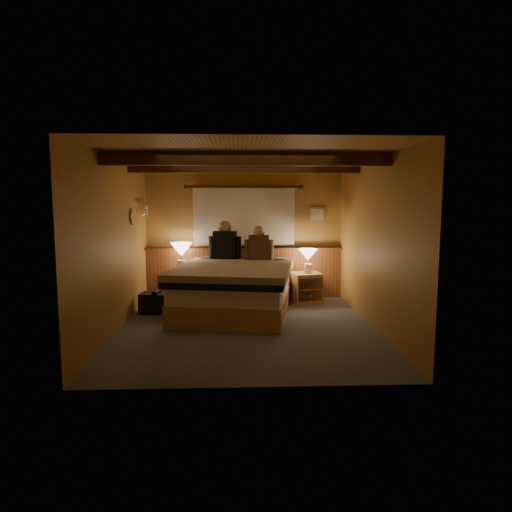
{
  "coord_description": "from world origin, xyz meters",
  "views": [
    {
      "loc": [
        -0.12,
        -6.34,
        1.81
      ],
      "look_at": [
        0.15,
        0.4,
        0.98
      ],
      "focal_mm": 32.0,
      "sensor_mm": 36.0,
      "label": 1
    }
  ],
  "objects": [
    {
      "name": "wall_back",
      "position": [
        0.0,
        2.1,
        1.2
      ],
      "size": [
        3.6,
        0.0,
        3.6
      ],
      "primitive_type": "plane",
      "rotation": [
        1.57,
        0.0,
        0.0
      ],
      "color": "#BE8E44",
      "rests_on": "floor"
    },
    {
      "name": "coat_rail",
      "position": [
        -1.72,
        1.58,
        1.67
      ],
      "size": [
        0.05,
        0.55,
        0.24
      ],
      "color": "silver",
      "rests_on": "wall_left"
    },
    {
      "name": "ceiling_beams",
      "position": [
        0.0,
        0.15,
        2.31
      ],
      "size": [
        3.6,
        1.65,
        0.16
      ],
      "color": "#4E2D13",
      "rests_on": "ceiling"
    },
    {
      "name": "nightstand_right",
      "position": [
        1.1,
        1.57,
        0.27
      ],
      "size": [
        0.56,
        0.52,
        0.53
      ],
      "rotation": [
        0.0,
        0.0,
        0.2
      ],
      "color": "tan",
      "rests_on": "floor"
    },
    {
      "name": "person_right",
      "position": [
        0.25,
        1.58,
        1.01
      ],
      "size": [
        0.51,
        0.24,
        0.62
      ],
      "rotation": [
        0.0,
        0.0,
        -0.12
      ],
      "color": "#4C371E",
      "rests_on": "bed"
    },
    {
      "name": "duffel_bag",
      "position": [
        -1.42,
        0.92,
        0.17
      ],
      "size": [
        0.56,
        0.38,
        0.38
      ],
      "rotation": [
        0.0,
        0.0,
        -0.11
      ],
      "color": "black",
      "rests_on": "floor"
    },
    {
      "name": "floor",
      "position": [
        0.0,
        0.0,
        0.0
      ],
      "size": [
        4.2,
        4.2,
        0.0
      ],
      "primitive_type": "plane",
      "color": "#4F535E",
      "rests_on": "ground"
    },
    {
      "name": "curtain_window",
      "position": [
        0.0,
        2.03,
        1.52
      ],
      "size": [
        2.18,
        0.09,
        1.11
      ],
      "color": "#4E2D13",
      "rests_on": "wall_back"
    },
    {
      "name": "wall_right",
      "position": [
        1.8,
        0.0,
        1.2
      ],
      "size": [
        0.0,
        4.2,
        4.2
      ],
      "primitive_type": "plane",
      "rotation": [
        1.57,
        0.0,
        -1.57
      ],
      "color": "#BE8E44",
      "rests_on": "floor"
    },
    {
      "name": "person_left",
      "position": [
        -0.35,
        1.73,
        1.05
      ],
      "size": [
        0.58,
        0.28,
        0.71
      ],
      "rotation": [
        0.0,
        0.0,
        -0.15
      ],
      "color": "black",
      "rests_on": "bed"
    },
    {
      "name": "wall_front",
      "position": [
        0.0,
        -2.1,
        1.2
      ],
      "size": [
        3.6,
        0.0,
        3.6
      ],
      "primitive_type": "plane",
      "rotation": [
        -1.57,
        0.0,
        0.0
      ],
      "color": "#BE8E44",
      "rests_on": "floor"
    },
    {
      "name": "nightstand_left",
      "position": [
        -1.09,
        1.75,
        0.28
      ],
      "size": [
        0.55,
        0.51,
        0.55
      ],
      "rotation": [
        0.0,
        0.0,
        0.12
      ],
      "color": "tan",
      "rests_on": "floor"
    },
    {
      "name": "bed",
      "position": [
        -0.17,
        0.85,
        0.4
      ],
      "size": [
        2.08,
        2.53,
        0.78
      ],
      "rotation": [
        0.0,
        0.0,
        -0.17
      ],
      "color": "tan",
      "rests_on": "floor"
    },
    {
      "name": "wall_left",
      "position": [
        -1.8,
        0.0,
        1.2
      ],
      "size": [
        0.0,
        4.2,
        4.2
      ],
      "primitive_type": "plane",
      "rotation": [
        1.57,
        0.0,
        1.57
      ],
      "color": "#BE8E44",
      "rests_on": "floor"
    },
    {
      "name": "lamp_right",
      "position": [
        1.11,
        1.55,
        0.83
      ],
      "size": [
        0.33,
        0.33,
        0.43
      ],
      "color": "white",
      "rests_on": "nightstand_right"
    },
    {
      "name": "framed_print",
      "position": [
        1.35,
        2.08,
        1.55
      ],
      "size": [
        0.3,
        0.04,
        0.25
      ],
      "color": "tan",
      "rests_on": "wall_back"
    },
    {
      "name": "lamp_left",
      "position": [
        -1.12,
        1.73,
        0.91
      ],
      "size": [
        0.39,
        0.39,
        0.51
      ],
      "color": "white",
      "rests_on": "nightstand_left"
    },
    {
      "name": "ceiling",
      "position": [
        0.0,
        0.0,
        2.4
      ],
      "size": [
        4.2,
        4.2,
        0.0
      ],
      "primitive_type": "plane",
      "rotation": [
        3.14,
        0.0,
        0.0
      ],
      "color": "tan",
      "rests_on": "wall_back"
    },
    {
      "name": "wainscot",
      "position": [
        0.0,
        2.04,
        0.49
      ],
      "size": [
        3.6,
        0.23,
        0.94
      ],
      "color": "brown",
      "rests_on": "wall_back"
    }
  ]
}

